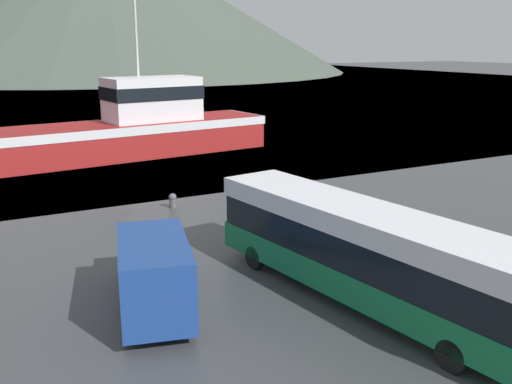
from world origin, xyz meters
The scene contains 8 objects.
water_surface centered at (0.00, 143.93, 0.00)m, with size 240.00×240.00×0.00m, color slate.
hill_backdrop centered at (29.61, 171.56, 20.48)m, with size 141.67×141.67×40.95m, color #424C42.
tour_bus centered at (-1.59, 8.85, 1.82)m, with size 4.28×12.71×3.23m.
delivery_van centered at (-7.79, 11.44, 1.33)m, with size 3.55×6.54×2.53m.
fishing_boat centered at (-0.86, 37.55, 2.13)m, with size 22.26×7.72×11.81m.
storage_bin centered at (2.65, 14.56, 0.61)m, with size 1.05×1.28×1.19m.
small_boat centered at (5.77, 39.59, 0.50)m, with size 5.18×7.05×0.99m.
mooring_bollard centered at (-3.26, 22.31, 0.41)m, with size 0.40×0.40×0.77m.
Camera 1 is at (-12.77, -4.98, 8.33)m, focal length 40.00 mm.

